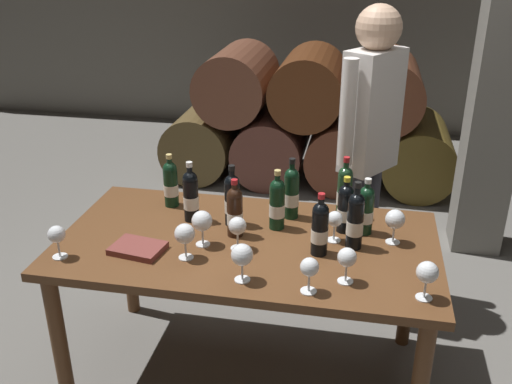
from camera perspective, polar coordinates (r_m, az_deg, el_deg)
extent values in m
plane|color=#66635E|center=(3.04, -0.76, -17.45)|extent=(14.00, 14.00, 0.00)
cylinder|color=brown|center=(5.31, -5.08, 5.26)|extent=(0.60, 0.90, 0.60)
cylinder|color=brown|center=(5.17, 1.67, 4.85)|extent=(0.60, 0.90, 0.60)
cylinder|color=brown|center=(5.12, 8.66, 4.34)|extent=(0.60, 0.90, 0.60)
cylinder|color=brown|center=(5.14, 15.70, 3.77)|extent=(0.60, 0.90, 0.60)
cylinder|color=brown|center=(5.08, -1.83, 10.89)|extent=(0.60, 0.90, 0.60)
cylinder|color=#542B14|center=(4.98, 5.38, 10.53)|extent=(0.60, 0.90, 0.60)
cylinder|color=brown|center=(4.96, 12.75, 9.99)|extent=(0.60, 0.90, 0.60)
cube|color=slate|center=(3.97, 23.41, 11.89)|extent=(0.32, 0.32, 2.60)
cube|color=brown|center=(2.60, -0.85, -5.20)|extent=(1.70, 0.90, 0.04)
cylinder|color=brown|center=(2.76, -18.93, -14.23)|extent=(0.07, 0.07, 0.72)
cylinder|color=brown|center=(3.33, -12.55, -6.28)|extent=(0.07, 0.07, 0.72)
cylinder|color=brown|center=(3.10, 14.97, -8.99)|extent=(0.07, 0.07, 0.72)
cylinder|color=black|center=(2.74, -6.47, -0.81)|extent=(0.07, 0.07, 0.21)
sphere|color=black|center=(2.70, -6.58, 1.32)|extent=(0.07, 0.07, 0.07)
cylinder|color=black|center=(2.69, -6.61, 1.85)|extent=(0.03, 0.03, 0.07)
cylinder|color=silver|center=(2.67, -6.66, 2.74)|extent=(0.03, 0.03, 0.02)
cylinder|color=silver|center=(2.75, -6.46, -1.01)|extent=(0.07, 0.07, 0.06)
cylinder|color=black|center=(2.66, 8.83, -2.01)|extent=(0.07, 0.07, 0.19)
sphere|color=black|center=(2.62, 8.97, -0.03)|extent=(0.07, 0.07, 0.07)
cylinder|color=black|center=(2.61, 9.00, 0.44)|extent=(0.03, 0.03, 0.06)
cylinder|color=gold|center=(2.59, 9.06, 1.26)|extent=(0.03, 0.03, 0.02)
cylinder|color=silver|center=(2.67, 8.82, -2.19)|extent=(0.07, 0.07, 0.06)
cylinder|color=black|center=(2.91, -8.45, 0.41)|extent=(0.07, 0.07, 0.19)
sphere|color=black|center=(2.87, -8.57, 2.29)|extent=(0.07, 0.07, 0.07)
cylinder|color=black|center=(2.86, -8.60, 2.74)|extent=(0.03, 0.03, 0.06)
cylinder|color=tan|center=(2.85, -8.65, 3.52)|extent=(0.03, 0.03, 0.02)
cylinder|color=silver|center=(2.91, -8.43, 0.24)|extent=(0.07, 0.07, 0.06)
cylinder|color=black|center=(2.59, -2.11, -2.40)|extent=(0.07, 0.07, 0.19)
sphere|color=black|center=(2.55, -2.14, -0.34)|extent=(0.07, 0.07, 0.07)
cylinder|color=black|center=(2.54, -2.15, 0.16)|extent=(0.03, 0.03, 0.06)
cylinder|color=#B21E23|center=(2.52, -2.17, 1.02)|extent=(0.03, 0.03, 0.02)
cylinder|color=silver|center=(2.60, -2.11, -2.59)|extent=(0.07, 0.07, 0.06)
cylinder|color=black|center=(2.65, 2.10, -1.61)|extent=(0.07, 0.07, 0.20)
sphere|color=black|center=(2.61, 2.14, 0.52)|extent=(0.07, 0.07, 0.07)
cylinder|color=black|center=(2.60, 2.15, 1.05)|extent=(0.03, 0.03, 0.06)
cylinder|color=tan|center=(2.58, 2.16, 1.94)|extent=(0.03, 0.03, 0.02)
cylinder|color=silver|center=(2.66, 2.10, -1.81)|extent=(0.07, 0.07, 0.06)
cylinder|color=black|center=(2.52, 9.80, -3.25)|extent=(0.07, 0.07, 0.22)
sphere|color=black|center=(2.47, 9.99, -0.88)|extent=(0.07, 0.07, 0.07)
cylinder|color=black|center=(2.46, 10.04, -0.29)|extent=(0.03, 0.03, 0.07)
cylinder|color=black|center=(2.44, 10.11, 0.71)|extent=(0.03, 0.03, 0.02)
cylinder|color=silver|center=(2.53, 9.78, -3.47)|extent=(0.07, 0.07, 0.07)
cylinder|color=black|center=(2.66, 10.81, -2.17)|extent=(0.07, 0.07, 0.19)
sphere|color=black|center=(2.62, 10.98, -0.20)|extent=(0.07, 0.07, 0.07)
cylinder|color=black|center=(2.61, 11.02, 0.27)|extent=(0.03, 0.03, 0.06)
cylinder|color=silver|center=(2.59, 11.09, 1.09)|extent=(0.03, 0.03, 0.02)
cylinder|color=silver|center=(2.66, 10.79, -2.35)|extent=(0.07, 0.07, 0.06)
cylinder|color=black|center=(2.76, 3.53, -0.50)|extent=(0.07, 0.07, 0.21)
sphere|color=black|center=(2.71, 3.59, 1.66)|extent=(0.07, 0.07, 0.07)
cylinder|color=black|center=(2.70, 3.61, 2.20)|extent=(0.03, 0.03, 0.07)
cylinder|color=black|center=(2.69, 3.63, 3.10)|extent=(0.03, 0.03, 0.02)
cylinder|color=silver|center=(2.76, 3.52, -0.70)|extent=(0.07, 0.07, 0.06)
cylinder|color=black|center=(2.46, 6.34, -4.07)|extent=(0.07, 0.07, 0.20)
sphere|color=black|center=(2.41, 6.46, -1.86)|extent=(0.07, 0.07, 0.07)
cylinder|color=black|center=(2.40, 6.48, -1.32)|extent=(0.03, 0.03, 0.06)
cylinder|color=#B21E23|center=(2.38, 6.53, -0.40)|extent=(0.03, 0.03, 0.02)
cylinder|color=silver|center=(2.46, 6.33, -4.28)|extent=(0.07, 0.07, 0.06)
cylinder|color=black|center=(2.69, -2.37, -1.20)|extent=(0.07, 0.07, 0.21)
sphere|color=black|center=(2.64, -2.41, 0.97)|extent=(0.07, 0.07, 0.07)
cylinder|color=black|center=(2.63, -2.42, 1.50)|extent=(0.03, 0.03, 0.07)
cylinder|color=black|center=(2.61, -2.43, 2.41)|extent=(0.03, 0.03, 0.02)
cylinder|color=silver|center=(2.69, -2.36, -1.41)|extent=(0.07, 0.07, 0.06)
cylinder|color=#19381E|center=(2.79, 8.76, -0.39)|extent=(0.07, 0.07, 0.22)
sphere|color=#19381E|center=(2.75, 8.91, 1.77)|extent=(0.07, 0.07, 0.07)
cylinder|color=#19381E|center=(2.74, 8.95, 2.31)|extent=(0.03, 0.03, 0.07)
cylinder|color=#B21E23|center=(2.72, 9.01, 3.21)|extent=(0.03, 0.03, 0.02)
cylinder|color=silver|center=(2.80, 8.75, -0.59)|extent=(0.07, 0.07, 0.06)
cylinder|color=white|center=(2.30, 16.34, -10.05)|extent=(0.06, 0.06, 0.00)
cylinder|color=white|center=(2.28, 16.46, -9.22)|extent=(0.01, 0.01, 0.07)
sphere|color=white|center=(2.24, 16.68, -7.65)|extent=(0.08, 0.08, 0.08)
cylinder|color=white|center=(2.60, -18.90, -6.10)|extent=(0.06, 0.06, 0.00)
cylinder|color=white|center=(2.58, -19.02, -5.33)|extent=(0.01, 0.01, 0.07)
sphere|color=white|center=(2.55, -19.22, -3.98)|extent=(0.07, 0.07, 0.07)
cylinder|color=white|center=(2.61, 7.72, -4.77)|extent=(0.06, 0.06, 0.00)
cylinder|color=white|center=(2.59, 7.77, -3.99)|extent=(0.01, 0.01, 0.07)
sphere|color=white|center=(2.56, 7.85, -2.66)|extent=(0.07, 0.07, 0.07)
cylinder|color=white|center=(2.57, -5.29, -5.19)|extent=(0.06, 0.06, 0.00)
cylinder|color=white|center=(2.55, -5.33, -4.41)|extent=(0.01, 0.01, 0.07)
sphere|color=white|center=(2.51, -5.40, -2.88)|extent=(0.09, 0.09, 0.09)
cylinder|color=white|center=(2.25, 5.24, -9.78)|extent=(0.06, 0.06, 0.00)
cylinder|color=white|center=(2.23, 5.28, -8.93)|extent=(0.01, 0.01, 0.07)
sphere|color=white|center=(2.19, 5.34, -7.43)|extent=(0.07, 0.07, 0.07)
cylinder|color=white|center=(2.64, 13.43, -4.86)|extent=(0.06, 0.06, 0.00)
cylinder|color=white|center=(2.63, 13.51, -4.10)|extent=(0.01, 0.01, 0.07)
sphere|color=white|center=(2.59, 13.67, -2.64)|extent=(0.09, 0.09, 0.09)
cylinder|color=white|center=(2.31, -1.37, -8.71)|extent=(0.06, 0.06, 0.00)
cylinder|color=white|center=(2.29, -1.38, -7.87)|extent=(0.01, 0.01, 0.07)
sphere|color=white|center=(2.25, -1.40, -6.25)|extent=(0.09, 0.09, 0.09)
cylinder|color=white|center=(2.47, -6.97, -6.47)|extent=(0.06, 0.06, 0.00)
cylinder|color=white|center=(2.45, -7.02, -5.67)|extent=(0.01, 0.01, 0.07)
sphere|color=white|center=(2.42, -7.10, -4.13)|extent=(0.09, 0.09, 0.09)
cylinder|color=white|center=(2.53, -1.82, -5.61)|extent=(0.06, 0.06, 0.00)
cylinder|color=white|center=(2.51, -1.84, -4.82)|extent=(0.01, 0.01, 0.07)
sphere|color=white|center=(2.47, -1.86, -3.38)|extent=(0.08, 0.08, 0.08)
cylinder|color=white|center=(2.33, 8.87, -8.76)|extent=(0.06, 0.06, 0.00)
cylinder|color=white|center=(2.31, 8.93, -7.92)|extent=(0.01, 0.01, 0.07)
sphere|color=white|center=(2.27, 9.04, -6.43)|extent=(0.08, 0.08, 0.08)
cube|color=brown|center=(2.55, -11.67, -5.51)|extent=(0.24, 0.19, 0.03)
cylinder|color=#383842|center=(3.41, 10.93, -4.08)|extent=(0.11, 0.11, 0.85)
cylinder|color=#383842|center=(3.33, 9.84, -4.73)|extent=(0.11, 0.11, 0.85)
cube|color=silver|center=(3.08, 11.43, 7.89)|extent=(0.33, 0.37, 0.64)
cylinder|color=silver|center=(3.25, 13.61, 9.09)|extent=(0.08, 0.08, 0.54)
cylinder|color=silver|center=(2.91, 9.11, 7.74)|extent=(0.08, 0.08, 0.54)
sphere|color=tan|center=(3.00, 12.12, 15.69)|extent=(0.23, 0.23, 0.23)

